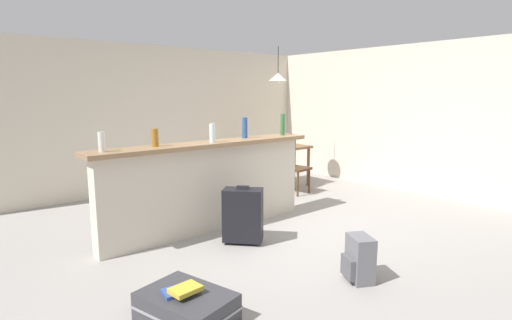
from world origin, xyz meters
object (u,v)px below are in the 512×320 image
object	(u,v)px
bottle_green	(283,125)
dining_chair_near_partition	(292,163)
bottle_amber	(155,138)
backpack_grey	(359,259)
dining_table	(276,151)
bottle_blue	(245,128)
book_stack	(182,290)
bottle_clear	(212,133)
suitcase_flat_charcoal	(186,307)
bottle_white	(102,142)
pendant_lamp	(278,77)
suitcase_upright_black	(243,215)

from	to	relation	value
bottle_green	dining_chair_near_partition	size ratio (longest dim) A/B	0.32
bottle_amber	backpack_grey	world-z (taller)	bottle_amber
dining_table	dining_chair_near_partition	bearing A→B (deg)	-102.34
dining_table	backpack_grey	xyz separation A→B (m)	(-1.99, -3.27, -0.44)
bottle_amber	bottle_blue	distance (m)	1.29
dining_table	book_stack	size ratio (longest dim) A/B	4.13
dining_table	bottle_clear	bearing A→B (deg)	-149.97
bottle_green	book_stack	world-z (taller)	bottle_green
bottle_blue	suitcase_flat_charcoal	world-z (taller)	bottle_blue
dining_table	dining_chair_near_partition	size ratio (longest dim) A/B	1.18
dining_table	dining_chair_near_partition	xyz separation A→B (m)	(-0.12, -0.53, -0.13)
backpack_grey	bottle_white	bearing A→B (deg)	127.05
bottle_clear	pendant_lamp	size ratio (longest dim) A/B	0.35
pendant_lamp	suitcase_flat_charcoal	xyz separation A→B (m)	(-3.59, -2.87, -1.86)
bottle_amber	bottle_blue	size ratio (longest dim) A/B	0.74
dining_chair_near_partition	pendant_lamp	xyz separation A→B (m)	(0.17, 0.56, 1.46)
pendant_lamp	suitcase_flat_charcoal	size ratio (longest dim) A/B	0.73
dining_chair_near_partition	backpack_grey	size ratio (longest dim) A/B	2.21
dining_table	pendant_lamp	bearing A→B (deg)	27.74
bottle_green	backpack_grey	bearing A→B (deg)	-115.56
bottle_amber	backpack_grey	size ratio (longest dim) A/B	0.48
bottle_green	book_stack	distance (m)	3.19
bottle_white	bottle_green	world-z (taller)	bottle_green
bottle_amber	dining_chair_near_partition	distance (m)	2.98
backpack_grey	dining_table	bearing A→B (deg)	58.67
bottle_blue	suitcase_flat_charcoal	bearing A→B (deg)	-138.44
bottle_clear	suitcase_flat_charcoal	world-z (taller)	bottle_clear
bottle_amber	pendant_lamp	size ratio (longest dim) A/B	0.31
bottle_amber	bottle_clear	size ratio (longest dim) A/B	0.88
bottle_white	backpack_grey	xyz separation A→B (m)	(1.54, -2.05, -1.00)
bottle_blue	bottle_green	world-z (taller)	bottle_green
suitcase_upright_black	backpack_grey	xyz separation A→B (m)	(0.23, -1.42, -0.13)
bottle_clear	book_stack	world-z (taller)	bottle_clear
backpack_grey	pendant_lamp	bearing A→B (deg)	58.23
dining_table	backpack_grey	bearing A→B (deg)	-121.33
suitcase_upright_black	book_stack	size ratio (longest dim) A/B	2.51
bottle_green	pendant_lamp	size ratio (longest dim) A/B	0.46
bottle_clear	bottle_white	bearing A→B (deg)	176.73
bottle_green	suitcase_upright_black	size ratio (longest dim) A/B	0.45
backpack_grey	suitcase_flat_charcoal	bearing A→B (deg)	164.50
bottle_blue	backpack_grey	distance (m)	2.38
bottle_blue	bottle_clear	bearing A→B (deg)	-167.44
bottle_clear	dining_table	xyz separation A→B (m)	(2.25, 1.30, -0.57)
bottle_amber	dining_table	size ratio (longest dim) A/B	0.18
bottle_white	dining_chair_near_partition	distance (m)	3.56
pendant_lamp	backpack_grey	bearing A→B (deg)	-121.77
suitcase_upright_black	pendant_lamp	bearing A→B (deg)	39.59
pendant_lamp	bottle_amber	bearing A→B (deg)	-157.82
backpack_grey	bottle_green	bearing A→B (deg)	64.44
bottle_clear	dining_chair_near_partition	distance (m)	2.37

